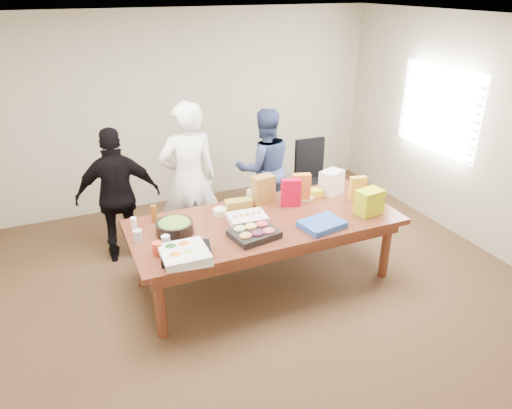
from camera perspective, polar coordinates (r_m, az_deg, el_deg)
name	(u,v)px	position (r m, az deg, el deg)	size (l,w,h in m)	color
floor	(265,281)	(5.36, 1.03, -9.08)	(5.50, 5.00, 0.02)	#47301E
ceiling	(267,19)	(4.44, 1.32, 21.34)	(5.50, 5.00, 0.02)	white
wall_back	(192,109)	(6.98, -7.62, 11.24)	(5.50, 0.04, 2.70)	beige
wall_front	(454,311)	(2.92, 22.59, -11.69)	(5.50, 0.04, 2.70)	beige
wall_right	(474,133)	(6.34, 24.60, 7.75)	(0.04, 5.00, 2.70)	beige
window_panel	(438,110)	(6.68, 20.93, 10.52)	(0.03, 1.40, 1.10)	white
window_blinds	(436,110)	(6.65, 20.68, 10.50)	(0.04, 1.36, 1.00)	beige
conference_table	(265,251)	(5.15, 1.06, -5.54)	(2.80, 1.20, 0.75)	#4C1C0F
office_chair	(316,182)	(6.60, 7.14, 2.73)	(0.52, 0.52, 1.01)	black
person_center	(189,180)	(5.54, -8.03, 2.86)	(0.67, 0.44, 1.85)	white
person_right	(265,168)	(6.23, 1.02, 4.35)	(0.77, 0.60, 1.58)	navy
person_left	(118,196)	(5.62, -16.13, 0.98)	(0.93, 0.39, 1.60)	black
veggie_tray	(186,253)	(4.36, -8.32, -5.76)	(0.44, 0.35, 0.07)	black
fruit_tray	(254,234)	(4.63, -0.22, -3.53)	(0.44, 0.34, 0.07)	black
sheet_cake	(247,218)	(4.93, -1.05, -1.65)	(0.39, 0.29, 0.07)	white
salad_bowl	(175,228)	(4.75, -9.71, -2.74)	(0.37, 0.37, 0.12)	black
chip_bag_blue	(322,224)	(4.86, 7.89, -2.36)	(0.42, 0.32, 0.06)	#2950B0
chip_bag_red	(291,193)	(5.23, 4.19, 1.42)	(0.21, 0.09, 0.31)	red
chip_bag_yellow	(358,188)	(5.49, 12.07, 1.89)	(0.19, 0.07, 0.28)	gold
chip_bag_orange	(301,187)	(5.38, 5.44, 2.08)	(0.20, 0.09, 0.31)	orange
mayo_jar	(251,196)	(5.33, -0.62, 1.01)	(0.09, 0.09, 0.15)	silver
mustard_bottle	(273,192)	(5.42, 2.05, 1.54)	(0.06, 0.06, 0.17)	#EC9F0B
dressing_bottle	(154,214)	(4.99, -12.08, -1.11)	(0.06, 0.06, 0.19)	brown
ranch_bottle	(134,226)	(4.82, -14.36, -2.47)	(0.06, 0.06, 0.17)	white
banana_bunch	(313,193)	(5.55, 6.84, 1.43)	(0.22, 0.13, 0.07)	#FCFC2F
bread_loaf	(239,205)	(5.17, -2.10, -0.03)	(0.29, 0.12, 0.11)	olive
kraft_bag	(263,189)	(5.30, 0.85, 1.83)	(0.24, 0.14, 0.31)	olive
red_cup	(157,249)	(4.42, -11.76, -5.18)	(0.09, 0.09, 0.12)	red
clear_cup_a	(166,241)	(4.53, -10.72, -4.35)	(0.08, 0.08, 0.12)	silver
clear_cup_b	(138,236)	(4.68, -13.95, -3.65)	(0.09, 0.09, 0.12)	#B4B6D2
pizza_box_lower	(187,256)	(4.34, -8.25, -6.11)	(0.41, 0.41, 0.05)	white
pizza_box_upper	(184,253)	(4.30, -8.58, -5.71)	(0.41, 0.41, 0.05)	white
plate_a	(328,190)	(5.73, 8.54, 1.76)	(0.23, 0.23, 0.01)	silver
plate_b	(302,196)	(5.51, 5.58, 0.97)	(0.26, 0.26, 0.02)	white
dip_bowl_a	(289,197)	(5.43, 4.01, 0.93)	(0.16, 0.16, 0.06)	beige
dip_bowl_b	(220,211)	(5.09, -4.34, -0.82)	(0.15, 0.15, 0.06)	beige
grocery_bag_white	(331,182)	(5.61, 9.01, 2.66)	(0.26, 0.18, 0.28)	white
grocery_bag_yellow	(369,202)	(5.18, 13.37, 0.29)	(0.27, 0.19, 0.27)	#C2D215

